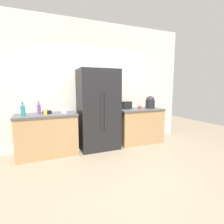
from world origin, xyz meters
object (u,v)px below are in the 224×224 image
object	(u,v)px
toaster	(127,105)
bowl_a	(47,112)
refrigerator	(98,110)
cup_b	(140,107)
bottle_b	(39,109)
bottle_a	(23,111)
cup_a	(45,113)
rice_cooker	(150,102)
bowl_b	(64,112)

from	to	relation	value
toaster	bowl_a	xyz separation A→B (m)	(-1.96, -0.05, -0.06)
refrigerator	cup_b	size ratio (longest dim) A/B	21.17
bottle_b	cup_b	bearing A→B (deg)	-3.83
bottle_a	cup_a	xyz separation A→B (m)	(0.41, -0.02, -0.07)
rice_cooker	bottle_a	size ratio (longest dim) A/B	1.20
refrigerator	bowl_a	size ratio (longest dim) A/B	9.88
cup_b	bowl_a	xyz separation A→B (m)	(-2.27, 0.08, -0.01)
cup_a	bowl_b	world-z (taller)	cup_a
bowl_a	bowl_b	world-z (taller)	bowl_a
rice_cooker	cup_b	bearing A→B (deg)	-179.24
bottle_b	bowl_b	size ratio (longest dim) A/B	1.83
bowl_a	refrigerator	bearing A→B (deg)	-3.62
bottle_b	cup_a	bearing A→B (deg)	-64.56
rice_cooker	bowl_b	bearing A→B (deg)	179.70
refrigerator	bowl_a	distance (m)	1.14
bowl_b	cup_b	bearing A→B (deg)	-0.48
refrigerator	bottle_a	world-z (taller)	refrigerator
bowl_b	rice_cooker	bearing A→B (deg)	-0.30
toaster	bottle_b	bearing A→B (deg)	179.14
rice_cooker	bottle_b	distance (m)	2.76
toaster	bottle_b	size ratio (longest dim) A/B	0.91
rice_cooker	bowl_a	xyz separation A→B (m)	(-2.60, 0.08, -0.13)
refrigerator	bottle_a	xyz separation A→B (m)	(-1.59, -0.07, 0.07)
toaster	bottle_a	size ratio (longest dim) A/B	0.86
toaster	cup_a	distance (m)	2.01
cup_a	cup_b	xyz separation A→B (m)	(2.31, 0.08, -0.00)
rice_cooker	cup_a	bearing A→B (deg)	-178.18
bottle_b	bowl_b	xyz separation A→B (m)	(0.51, -0.15, -0.08)
rice_cooker	cup_a	distance (m)	2.64
bowl_a	bowl_b	bearing A→B (deg)	-10.18
toaster	bowl_b	world-z (taller)	toaster
toaster	cup_b	world-z (taller)	toaster
bottle_a	cup_a	distance (m)	0.42
toaster	bowl_b	distance (m)	1.61
rice_cooker	toaster	bearing A→B (deg)	168.71
toaster	cup_b	distance (m)	0.34
refrigerator	bottle_a	distance (m)	1.59
bowl_a	bottle_a	bearing A→B (deg)	-163.06
refrigerator	bowl_a	bearing A→B (deg)	176.38
cup_a	bowl_b	distance (m)	0.41
toaster	rice_cooker	world-z (taller)	rice_cooker
cup_b	toaster	bearing A→B (deg)	157.26
cup_b	bowl_a	distance (m)	2.27
bottle_a	bowl_a	distance (m)	0.48
bowl_a	rice_cooker	bearing A→B (deg)	-1.66
refrigerator	bowl_b	xyz separation A→B (m)	(-0.78, 0.01, -0.01)
cup_b	refrigerator	bearing A→B (deg)	179.61
bowl_a	cup_a	bearing A→B (deg)	-104.53
cup_b	bowl_b	world-z (taller)	cup_b
rice_cooker	bowl_b	world-z (taller)	rice_cooker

